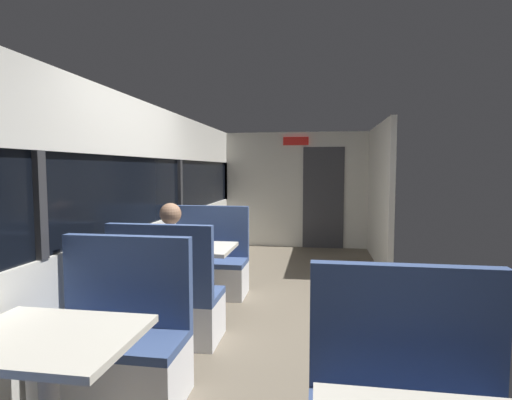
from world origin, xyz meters
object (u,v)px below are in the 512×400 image
Objects in this scene: bench_near_window_facing_entry at (117,351)px; dining_table_mid_window at (191,256)px; dining_table_near_window at (47,354)px; bench_mid_window_facing_end at (168,305)px; coffee_cup_primary at (190,241)px; bench_mid_window_facing_entry at (209,268)px; seated_passenger at (170,281)px.

dining_table_mid_window is (0.00, 1.63, 0.31)m from bench_near_window_facing_entry.
dining_table_mid_window is at bearing 90.00° from bench_near_window_facing_entry.
dining_table_near_window is 1.00× the size of dining_table_mid_window.
dining_table_near_window is at bearing -90.00° from bench_mid_window_facing_end.
bench_mid_window_facing_entry is at bearing 87.50° from coffee_cup_primary.
bench_mid_window_facing_entry is 1.34m from seated_passenger.
seated_passenger is at bearing -90.00° from dining_table_mid_window.
seated_passenger is (0.00, 1.70, -0.10)m from dining_table_near_window.
bench_mid_window_facing_entry is (0.00, 2.33, 0.00)m from bench_near_window_facing_entry.
seated_passenger is 14.00× the size of coffee_cup_primary.
dining_table_near_window is 2.37m from coffee_cup_primary.
seated_passenger is (0.00, 0.07, 0.21)m from bench_mid_window_facing_end.
seated_passenger is at bearing -90.00° from bench_mid_window_facing_entry.
dining_table_near_window is 0.77m from bench_near_window_facing_entry.
bench_mid_window_facing_entry is at bearing 90.00° from bench_mid_window_facing_end.
bench_near_window_facing_entry is 1.00× the size of bench_mid_window_facing_entry.
bench_near_window_facing_entry is at bearing -90.00° from seated_passenger.
coffee_cup_primary is at bearing -92.50° from bench_mid_window_facing_entry.
coffee_cup_primary is at bearing 92.45° from seated_passenger.
bench_near_window_facing_entry and bench_mid_window_facing_entry have the same top height.
dining_table_near_window is at bearing -90.00° from seated_passenger.
bench_near_window_facing_entry is 12.22× the size of coffee_cup_primary.
seated_passenger is at bearing 90.00° from bench_near_window_facing_entry.
bench_near_window_facing_entry is at bearing 90.00° from dining_table_near_window.
seated_passenger is at bearing 90.00° from dining_table_near_window.
bench_mid_window_facing_end and bench_mid_window_facing_entry have the same top height.
bench_mid_window_facing_end reaches higher than dining_table_mid_window.
bench_mid_window_facing_entry reaches higher than dining_table_near_window.
bench_near_window_facing_entry is 1.22× the size of dining_table_mid_window.
coffee_cup_primary is (-0.03, -0.66, 0.46)m from bench_mid_window_facing_entry.
seated_passenger reaches higher than bench_mid_window_facing_end.
bench_near_window_facing_entry reaches higher than coffee_cup_primary.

